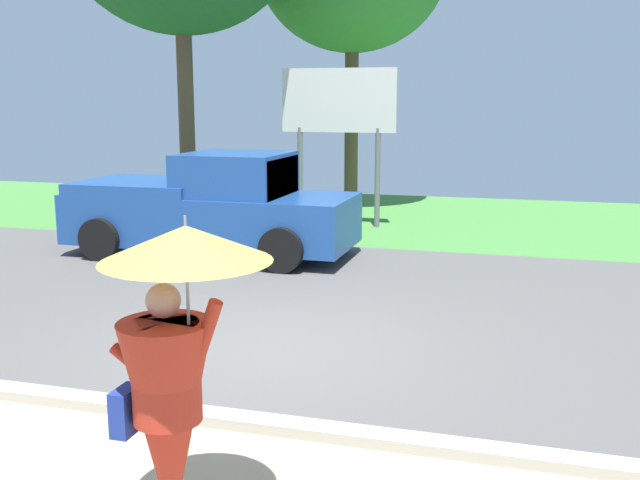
{
  "coord_description": "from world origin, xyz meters",
  "views": [
    {
      "loc": [
        2.77,
        -7.55,
        2.81
      ],
      "look_at": [
        0.32,
        1.0,
        1.1
      ],
      "focal_mm": 40.97,
      "sensor_mm": 36.0,
      "label": 1
    }
  ],
  "objects": [
    {
      "name": "monk_pedestrian",
      "position": [
        0.68,
        -3.62,
        1.13
      ],
      "size": [
        1.1,
        1.06,
        2.13
      ],
      "rotation": [
        0.0,
        0.0,
        -0.04
      ],
      "color": "#B22D1E",
      "rests_on": "ground_plane"
    },
    {
      "name": "ground_plane",
      "position": [
        0.0,
        2.95,
        -0.05
      ],
      "size": [
        40.0,
        22.0,
        0.2
      ],
      "color": "#565451"
    },
    {
      "name": "roadside_billboard",
      "position": [
        -1.36,
        8.35,
        2.55
      ],
      "size": [
        2.6,
        0.12,
        3.5
      ],
      "color": "slate",
      "rests_on": "ground_plane"
    },
    {
      "name": "pickup_truck",
      "position": [
        -2.76,
        4.61,
        0.87
      ],
      "size": [
        5.2,
        2.28,
        1.88
      ],
      "rotation": [
        0.0,
        0.0,
        0.0
      ],
      "color": "#1E478C",
      "rests_on": "ground_plane"
    }
  ]
}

